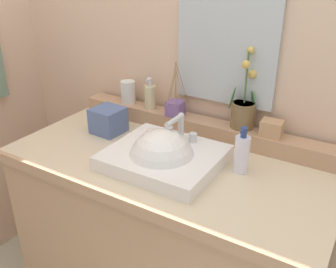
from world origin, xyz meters
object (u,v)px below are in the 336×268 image
lotion_bottle (242,153)px  tumbler_cup (128,92)px  sink_basin (163,160)px  reed_diffuser (175,108)px  soap_dispenser (150,96)px  soap_bar (153,132)px  tissue_box (108,120)px  potted_plant (244,109)px  trinket_box (272,128)px

lotion_bottle → tumbler_cup: bearing=162.1°
tumbler_cup → sink_basin: bearing=-39.3°
reed_diffuser → tumbler_cup: bearing=175.1°
soap_dispenser → tumbler_cup: soap_dispenser is taller
soap_bar → tissue_box: tissue_box is taller
soap_dispenser → tumbler_cup: 0.14m
potted_plant → tumbler_cup: (-0.59, -0.01, -0.03)m
soap_bar → trinket_box: size_ratio=0.83×
soap_bar → reed_diffuser: (-0.01, 0.19, 0.04)m
soap_dispenser → lotion_bottle: (0.54, -0.21, -0.06)m
soap_bar → potted_plant: bearing=37.4°
soap_bar → potted_plant: 0.39m
sink_basin → reed_diffuser: 0.34m
sink_basin → soap_bar: bearing=135.6°
lotion_bottle → sink_basin: bearing=-157.5°
soap_bar → tumbler_cup: (-0.29, 0.22, 0.06)m
soap_dispenser → potted_plant: bearing=2.5°
tissue_box → potted_plant: bearing=20.9°
sink_basin → tissue_box: 0.39m
tumbler_cup → lotion_bottle: (0.68, -0.22, -0.05)m
soap_dispenser → lotion_bottle: size_ratio=0.82×
reed_diffuser → trinket_box: reed_diffuser is taller
sink_basin → potted_plant: 0.41m
soap_bar → tumbler_cup: bearing=143.0°
potted_plant → tissue_box: size_ratio=2.58×
soap_dispenser → reed_diffuser: reed_diffuser is taller
sink_basin → soap_dispenser: soap_dispenser is taller
tumbler_cup → trinket_box: size_ratio=1.27×
soap_bar → reed_diffuser: size_ratio=0.28×
lotion_bottle → soap_dispenser: bearing=158.8°
potted_plant → tissue_box: 0.60m
soap_bar → potted_plant: potted_plant is taller
potted_plant → lotion_bottle: size_ratio=1.87×
soap_dispenser → trinket_box: soap_dispenser is taller
trinket_box → tissue_box: trinket_box is taller
potted_plant → lotion_bottle: potted_plant is taller
potted_plant → trinket_box: (0.13, -0.02, -0.05)m
potted_plant → tissue_box: (-0.55, -0.21, -0.09)m
reed_diffuser → lotion_bottle: bearing=-26.2°
sink_basin → trinket_box: sink_basin is taller
reed_diffuser → tissue_box: bearing=-144.6°
potted_plant → reed_diffuser: size_ratio=1.37×
lotion_bottle → tissue_box: (-0.64, 0.02, -0.02)m
sink_basin → trinket_box: size_ratio=4.95×
sink_basin → potted_plant: size_ratio=1.25×
potted_plant → trinket_box: 0.14m
soap_bar → soap_dispenser: soap_dispenser is taller
tumbler_cup → lotion_bottle: size_ratio=0.60×
sink_basin → lotion_bottle: lotion_bottle is taller
trinket_box → lotion_bottle: bearing=-104.0°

